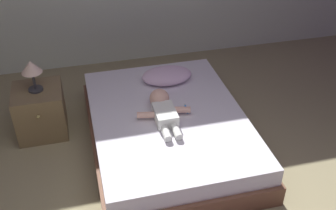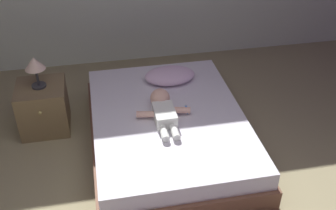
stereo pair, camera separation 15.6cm
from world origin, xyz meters
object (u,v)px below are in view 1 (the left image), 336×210
object	(u,v)px
bed	(168,130)
toothbrush	(186,108)
nightstand	(41,111)
lamp	(31,69)
pillow	(167,75)
baby	(163,109)

from	to	relation	value
bed	toothbrush	bearing A→B (deg)	12.97
bed	toothbrush	distance (m)	0.27
nightstand	lamp	size ratio (longest dim) A/B	1.59
pillow	toothbrush	xyz separation A→B (m)	(0.05, -0.51, -0.06)
bed	toothbrush	world-z (taller)	toothbrush
bed	pillow	bearing A→B (deg)	76.94
pillow	nightstand	world-z (taller)	pillow
pillow	lamp	distance (m)	1.30
nightstand	lamp	distance (m)	0.47
pillow	nightstand	xyz separation A→B (m)	(-1.27, -0.04, -0.19)
toothbrush	lamp	xyz separation A→B (m)	(-1.32, 0.47, 0.34)
nightstand	lamp	bearing A→B (deg)	90.00
baby	bed	bearing A→B (deg)	12.89
bed	baby	world-z (taller)	baby
pillow	lamp	size ratio (longest dim) A/B	1.65
pillow	toothbrush	size ratio (longest dim) A/B	3.56
pillow	lamp	world-z (taller)	lamp
toothbrush	lamp	bearing A→B (deg)	160.56
nightstand	toothbrush	bearing A→B (deg)	-19.44
bed	nightstand	size ratio (longest dim) A/B	3.93
pillow	baby	size ratio (longest dim) A/B	0.82
toothbrush	lamp	distance (m)	1.44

